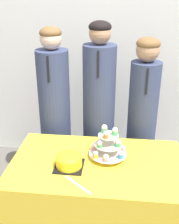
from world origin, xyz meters
The scene contains 8 objects.
wall_back centered at (0.00, 1.68, 1.35)m, with size 9.00×0.06×2.70m.
table centered at (0.00, 0.38, 0.36)m, with size 1.27×0.76×0.72m.
round_cake centered at (-0.20, 0.30, 0.77)m, with size 0.20×0.20×0.11m.
cake_knife centered at (-0.14, 0.13, 0.72)m, with size 0.19×0.17×0.01m.
cupcake_stand centered at (0.07, 0.46, 0.82)m, with size 0.28×0.28×0.26m.
student_0 centered at (-0.46, 1.01, 0.76)m, with size 0.29×0.29×1.59m.
student_1 centered at (-0.04, 1.01, 0.79)m, with size 0.29×0.30×1.64m.
student_2 centered at (0.35, 1.01, 0.74)m, with size 0.26×0.27×1.52m.
Camera 1 is at (0.13, -1.34, 1.88)m, focal length 45.00 mm.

